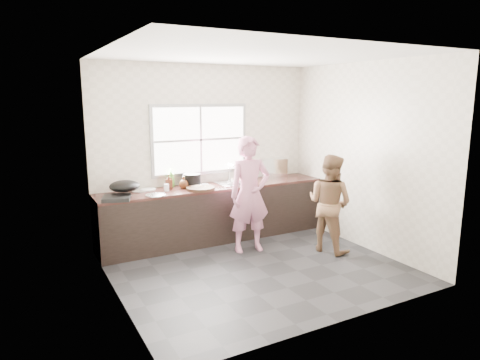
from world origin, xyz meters
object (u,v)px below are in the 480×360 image
bottle_brown_tall (169,182)px  glass_jar (167,187)px  burner (117,198)px  plate_food (148,189)px  dish_rack (273,167)px  pot_lid_left (155,195)px  bottle_brown_short (184,183)px  person_side (329,203)px  cutting_board (201,188)px  bowl_crabs (239,181)px  bowl_held (232,183)px  wok (124,186)px  woman (250,198)px  black_pot (192,180)px  bowl_mince (198,188)px  pot_lid_right (140,191)px  bottle_green (171,178)px

bottle_brown_tall → glass_jar: bottle_brown_tall is taller
glass_jar → burner: bearing=-165.0°
plate_food → bottle_brown_tall: (0.29, -0.09, 0.10)m
dish_rack → pot_lid_left: (-2.23, -0.44, -0.15)m
plate_food → bottle_brown_short: 0.53m
person_side → glass_jar: bearing=39.8°
person_side → cutting_board: bearing=36.4°
bowl_crabs → pot_lid_left: size_ratio=0.78×
bowl_held → wok: wok is taller
glass_jar → dish_rack: 2.01m
woman → black_pot: size_ratio=5.79×
bowl_crabs → woman: bearing=-105.3°
bowl_mince → bowl_crabs: bowl_crabs is taller
bottle_brown_tall → pot_lid_right: bearing=170.9°
woman → bottle_brown_short: woman is taller
woman → bottle_brown_tall: size_ratio=7.46×
bowl_crabs → burner: size_ratio=0.61×
woman → bottle_brown_tall: 1.23m
bowl_mince → bottle_brown_short: (-0.17, 0.16, 0.06)m
burner → dish_rack: (2.76, 0.44, 0.13)m
bottle_brown_tall → dish_rack: dish_rack is taller
cutting_board → bowl_held: 0.58m
bowl_held → plate_food: bearing=168.7°
bowl_mince → bottle_brown_tall: bottle_brown_tall is taller
bottle_brown_short → dish_rack: size_ratio=0.40×
woman → plate_food: (-1.23, 0.86, 0.09)m
bowl_crabs → pot_lid_right: 1.54m
pot_lid_left → bottle_green: bearing=48.7°
woman → glass_jar: size_ratio=15.15×
person_side → pot_lid_right: bearing=40.6°
woman → pot_lid_right: bearing=157.2°
bowl_crabs → dish_rack: dish_rack is taller
bowl_held → bottle_brown_tall: (-0.98, 0.16, 0.07)m
black_pot → glass_jar: size_ratio=2.62×
dish_rack → bottle_brown_short: bearing=-153.6°
bowl_held → bottle_green: size_ratio=0.73×
glass_jar → dish_rack: bearing=6.8°
black_pot → plate_food: black_pot is taller
person_side → pot_lid_left: (-2.25, 1.02, 0.16)m
bowl_crabs → burner: bearing=-174.9°
pot_lid_right → dish_rack: bearing=1.8°
bowl_crabs → pot_lid_right: bowl_crabs is taller
bowl_mince → bowl_held: bearing=3.7°
dish_rack → pot_lid_left: size_ratio=1.53×
bottle_green → cutting_board: bearing=-51.4°
cutting_board → glass_jar: bearing=161.4°
glass_jar → bottle_brown_short: bearing=10.3°
pot_lid_left → glass_jar: bearing=41.2°
bowl_held → plate_food: bowl_held is taller
cutting_board → black_pot: (-0.02, 0.28, 0.08)m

